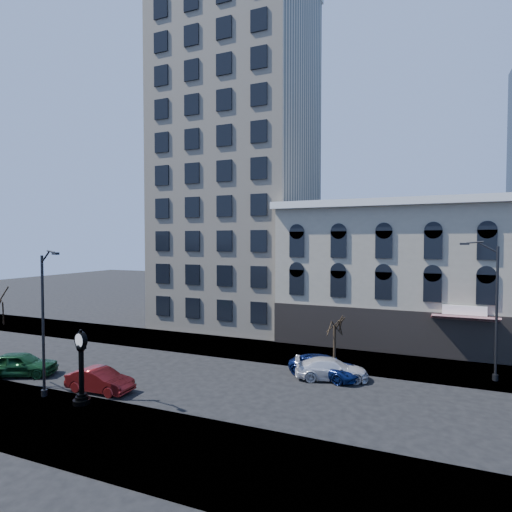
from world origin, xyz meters
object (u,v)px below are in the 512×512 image
at_px(car_near_b, 100,380).
at_px(street_clock, 81,370).
at_px(street_lamp_near, 47,285).
at_px(car_near_a, 20,364).

bearing_deg(car_near_b, street_clock, -164.62).
distance_m(street_lamp_near, car_near_a, 8.34).
relative_size(street_lamp_near, car_near_b, 2.05).
relative_size(street_lamp_near, car_near_a, 1.85).
bearing_deg(street_clock, car_near_b, 121.43).
height_order(street_lamp_near, car_near_b, street_lamp_near).
relative_size(street_clock, car_near_b, 0.99).
height_order(street_clock, street_lamp_near, street_lamp_near).
distance_m(car_near_a, car_near_b, 7.09).
height_order(street_clock, car_near_b, street_clock).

